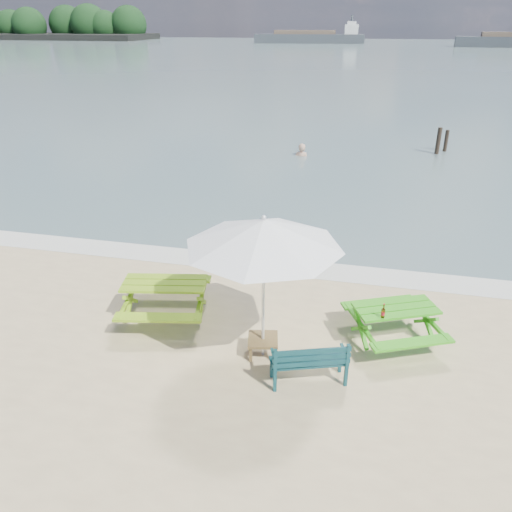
% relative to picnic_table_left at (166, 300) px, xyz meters
% --- Properties ---
extents(sea, '(300.00, 300.00, 0.00)m').
position_rel_picnic_table_left_xyz_m(sea, '(2.07, 83.08, -0.37)').
color(sea, slate).
rests_on(sea, ground).
extents(foam_strip, '(22.00, 0.90, 0.01)m').
position_rel_picnic_table_left_xyz_m(foam_strip, '(2.07, 2.68, -0.36)').
color(foam_strip, silver).
rests_on(foam_strip, ground).
extents(island_headland, '(90.00, 22.00, 7.60)m').
position_rel_picnic_table_left_xyz_m(island_headland, '(-107.93, 138.08, 2.89)').
color(island_headland, black).
rests_on(island_headland, ground).
extents(picnic_table_left, '(1.93, 2.07, 0.77)m').
position_rel_picnic_table_left_xyz_m(picnic_table_left, '(0.00, 0.00, 0.00)').
color(picnic_table_left, '#7BA919').
rests_on(picnic_table_left, ground).
extents(picnic_table_right, '(2.01, 2.09, 0.70)m').
position_rel_picnic_table_left_xyz_m(picnic_table_right, '(4.36, 0.17, -0.03)').
color(picnic_table_right, '#329B17').
rests_on(picnic_table_right, ground).
extents(park_bench, '(1.30, 0.80, 0.76)m').
position_rel_picnic_table_left_xyz_m(park_bench, '(3.00, -1.33, -0.13)').
color(park_bench, '#0D3439').
rests_on(park_bench, ground).
extents(side_table, '(0.61, 0.61, 0.34)m').
position_rel_picnic_table_left_xyz_m(side_table, '(2.13, -0.79, -0.19)').
color(side_table, brown).
rests_on(side_table, ground).
extents(patio_umbrella, '(3.05, 3.05, 2.56)m').
position_rel_picnic_table_left_xyz_m(patio_umbrella, '(2.13, -0.79, 1.96)').
color(patio_umbrella, silver).
rests_on(patio_umbrella, ground).
extents(beer_bottle, '(0.07, 0.07, 0.26)m').
position_rel_picnic_table_left_xyz_m(beer_bottle, '(4.12, -0.22, 0.42)').
color(beer_bottle, brown).
rests_on(beer_bottle, picnic_table_right).
extents(swimmer, '(0.74, 0.55, 1.84)m').
position_rel_picnic_table_left_xyz_m(swimmer, '(0.74, 13.51, -0.75)').
color(swimmer, tan).
rests_on(swimmer, ground).
extents(mooring_pilings, '(0.58, 0.78, 1.35)m').
position_rel_picnic_table_left_xyz_m(mooring_pilings, '(6.66, 15.39, 0.06)').
color(mooring_pilings, black).
rests_on(mooring_pilings, ground).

